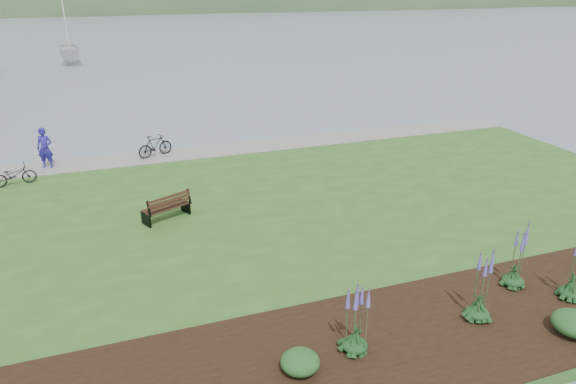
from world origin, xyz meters
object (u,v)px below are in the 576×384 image
Objects in this scene: person at (44,145)px; sailboat at (72,64)px; bicycle_a at (14,175)px; park_bench at (167,206)px.

person is 0.09× the size of sailboat.
park_bench is at bearing -146.03° from bicycle_a.
park_bench is 46.29m from sailboat.
sailboat reaches higher than person.
sailboat is (-4.88, 46.02, -0.94)m from park_bench.
person reaches higher than park_bench.
park_bench is 0.07× the size of sailboat.
person is at bearing 96.67° from park_bench.
park_bench reaches higher than bicycle_a.
bicycle_a is at bearing -95.51° from sailboat.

